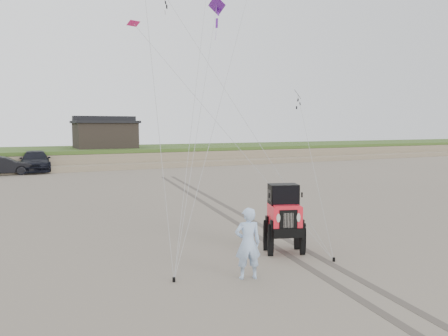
{
  "coord_description": "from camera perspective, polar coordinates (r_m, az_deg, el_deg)",
  "views": [
    {
      "loc": [
        -6.98,
        -9.99,
        3.98
      ],
      "look_at": [
        -0.63,
        3.0,
        2.6
      ],
      "focal_mm": 35.0,
      "sensor_mm": 36.0,
      "label": 1
    }
  ],
  "objects": [
    {
      "name": "cabin",
      "position": [
        47.85,
        -15.29,
        4.36
      ],
      "size": [
        6.4,
        5.4,
        3.35
      ],
      "color": "black",
      "rests_on": "dune_ridge"
    },
    {
      "name": "ground",
      "position": [
        12.82,
        8.64,
        -12.69
      ],
      "size": [
        160.0,
        160.0,
        0.0
      ],
      "primitive_type": "plane",
      "color": "#6B6054",
      "rests_on": "ground"
    },
    {
      "name": "stake_aux",
      "position": [
        13.57,
        14.16,
        -11.51
      ],
      "size": [
        0.08,
        0.08,
        0.12
      ],
      "primitive_type": "cylinder",
      "color": "black",
      "rests_on": "ground"
    },
    {
      "name": "dune_ridge",
      "position": [
        48.11,
        -17.67,
        1.42
      ],
      "size": [
        160.0,
        14.25,
        1.73
      ],
      "color": "#7A6B54",
      "rests_on": "ground"
    },
    {
      "name": "man",
      "position": [
        11.55,
        3.13,
        -9.78
      ],
      "size": [
        0.78,
        0.62,
        1.89
      ],
      "primitive_type": "imported",
      "rotation": [
        0.0,
        0.0,
        2.88
      ],
      "color": "#90B1DF",
      "rests_on": "ground"
    },
    {
      "name": "truck_b",
      "position": [
        40.16,
        -26.88,
        0.27
      ],
      "size": [
        4.71,
        1.77,
        1.54
      ],
      "primitive_type": "imported",
      "rotation": [
        0.0,
        0.0,
        1.54
      ],
      "color": "black",
      "rests_on": "ground"
    },
    {
      "name": "truck_c",
      "position": [
        42.18,
        -23.41,
        0.81
      ],
      "size": [
        2.92,
        6.37,
        1.81
      ],
      "primitive_type": "imported",
      "rotation": [
        0.0,
        0.0,
        -0.06
      ],
      "color": "black",
      "rests_on": "ground"
    },
    {
      "name": "stake_main",
      "position": [
        11.63,
        -6.56,
        -14.28
      ],
      "size": [
        0.08,
        0.08,
        0.12
      ],
      "primitive_type": "cylinder",
      "color": "black",
      "rests_on": "ground"
    },
    {
      "name": "tire_tracks",
      "position": [
        20.5,
        0.45,
        -5.74
      ],
      "size": [
        5.22,
        29.74,
        0.01
      ],
      "color": "#4C443D",
      "rests_on": "ground"
    },
    {
      "name": "jeep",
      "position": [
        13.96,
        7.88,
        -7.49
      ],
      "size": [
        3.4,
        5.05,
        1.73
      ],
      "primitive_type": null,
      "rotation": [
        0.0,
        0.0,
        -0.33
      ],
      "color": "#FA2030",
      "rests_on": "ground"
    }
  ]
}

